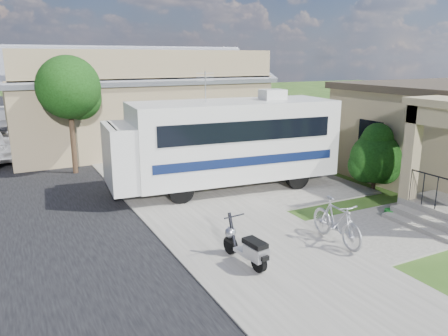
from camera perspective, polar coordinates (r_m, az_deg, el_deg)
name	(u,v)px	position (r m, az deg, el deg)	size (l,w,h in m)	color
ground	(285,236)	(11.52, 8.01, -8.74)	(120.00, 120.00, 0.00)	#1D3A0F
sidewalk_slab	(137,160)	(19.83, -11.25, 1.02)	(4.00, 80.00, 0.06)	#605D56
driveway_slab	(248,184)	(15.85, 3.14, -2.07)	(7.00, 6.00, 0.05)	#605D56
walk_slab	(399,228)	(12.75, 21.88, -7.25)	(4.00, 3.00, 0.05)	#605D56
warehouse	(133,106)	(23.55, -11.84, 7.89)	(12.50, 8.40, 5.04)	#887555
street_tree_a	(71,90)	(17.89, -19.32, 9.54)	(2.44, 2.40, 4.58)	#322116
street_tree_b	(45,77)	(27.80, -22.39, 10.97)	(2.44, 2.40, 4.73)	#322116
street_tree_c	(33,76)	(36.78, -23.68, 10.94)	(2.44, 2.40, 4.42)	#322116
motorhome	(225,140)	(14.98, 0.15, 3.62)	(7.96, 3.11, 3.99)	beige
shrub	(376,156)	(15.88, 19.21, 1.54)	(1.91, 1.82, 2.34)	#322116
scooter	(247,248)	(9.67, 3.04, -10.35)	(0.55, 1.52, 1.00)	black
bicycle	(336,224)	(11.03, 14.47, -7.05)	(0.52, 1.83, 1.10)	#9E9EA5
pickup_truck	(13,138)	(22.46, -25.84, 3.57)	(2.87, 6.22, 1.73)	white
garden_hose	(390,213)	(13.64, 20.91, -5.52)	(0.35, 0.35, 0.16)	#14651E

